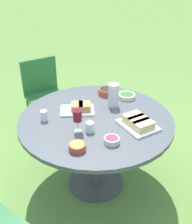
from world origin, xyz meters
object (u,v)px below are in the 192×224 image
Objects in this scene: dining_table at (96,128)px; water_pitcher at (113,95)px; chair_far_back at (44,90)px; wine_glass at (78,116)px.

water_pitcher is (-0.21, 0.16, 0.22)m from dining_table.
water_pitcher reaches higher than dining_table.
dining_table is 1.19m from chair_far_back.
chair_far_back is at bearing -148.12° from dining_table.
chair_far_back is 4.64× the size of wine_glass.
dining_table is 6.95× the size of wine_glass.
dining_table is 0.34m from water_pitcher.
wine_glass is at bearing 21.80° from chair_far_back.
wine_glass is (0.20, -0.14, 0.24)m from dining_table.
water_pitcher is at bearing 44.74° from chair_far_back.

